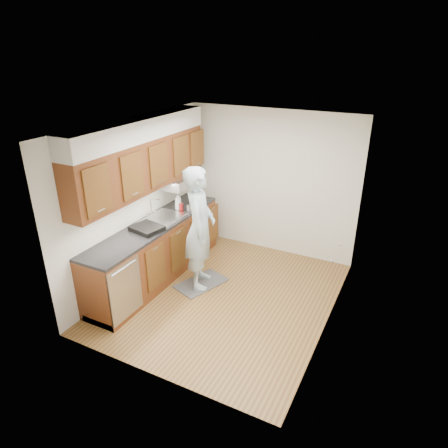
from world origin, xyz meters
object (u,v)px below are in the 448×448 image
Objects in this scene: person at (200,220)px; soap_bottle_a at (178,201)px; soap_bottle_b at (193,200)px; steel_can at (189,209)px; soda_can at (181,207)px; dish_rack at (147,228)px.

person is 0.85m from soap_bottle_a.
steel_can is at bearing -76.37° from soap_bottle_b.
soap_bottle_b reaches higher than soda_can.
soap_bottle_b is (0.13, 0.26, -0.04)m from soap_bottle_a.
steel_can is at bearing 0.83° from soap_bottle_a.
person reaches higher than soap_bottle_b.
soda_can is at bearing -170.01° from steel_can.
soda_can is at bearing 98.51° from dish_rack.
soap_bottle_b is 1.60× the size of soda_can.
soda_can reaches higher than steel_can.
soap_bottle_a is 2.26× the size of soda_can.
soap_bottle_a reaches higher than soda_can.
soap_bottle_a is at bearing -179.17° from steel_can.
soap_bottle_a is 0.22m from steel_can.
steel_can reaches higher than dish_rack.
steel_can is 0.27× the size of dish_rack.
soap_bottle_a is at bearing 102.91° from dish_rack.
soap_bottle_a is (-0.69, 0.49, 0.01)m from person.
soap_bottle_a is at bearing 31.30° from person.
soap_bottle_b is at bearing 103.63° from steel_can.
person is 4.98× the size of dish_rack.
soda_can is at bearing -103.71° from soap_bottle_b.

